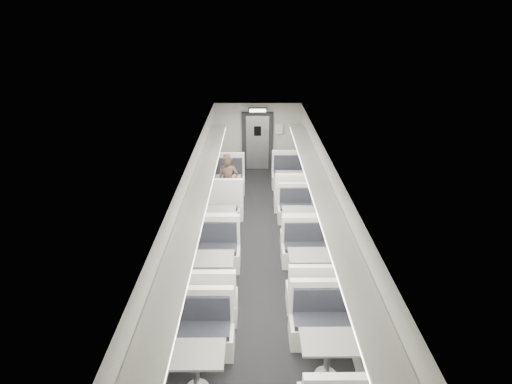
{
  "coord_description": "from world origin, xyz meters",
  "views": [
    {
      "loc": [
        -0.13,
        -7.73,
        5.27
      ],
      "look_at": [
        -0.08,
        1.49,
        1.09
      ],
      "focal_mm": 28.0,
      "sensor_mm": 36.0,
      "label": 1
    }
  ],
  "objects_px": {
    "vestibule_door": "(257,142)",
    "booth_right_b": "(298,222)",
    "booth_right_d": "(327,358)",
    "exit_sign": "(258,110)",
    "booth_left_b": "(220,222)",
    "booth_left_c": "(211,274)",
    "booth_left_a": "(225,191)",
    "passenger": "(228,183)",
    "booth_right_a": "(291,185)",
    "booth_left_d": "(196,371)",
    "booth_right_c": "(308,269)"
  },
  "relations": [
    {
      "from": "booth_right_c",
      "to": "exit_sign",
      "type": "distance_m",
      "value": 6.61
    },
    {
      "from": "booth_left_c",
      "to": "exit_sign",
      "type": "relative_size",
      "value": 3.62
    },
    {
      "from": "booth_left_b",
      "to": "booth_right_d",
      "type": "height_order",
      "value": "booth_right_d"
    },
    {
      "from": "booth_right_c",
      "to": "passenger",
      "type": "xyz_separation_m",
      "value": [
        -1.86,
        3.43,
        0.48
      ]
    },
    {
      "from": "booth_left_d",
      "to": "passenger",
      "type": "relative_size",
      "value": 1.27
    },
    {
      "from": "booth_left_b",
      "to": "booth_left_a",
      "type": "bearing_deg",
      "value": 90.0
    },
    {
      "from": "booth_right_d",
      "to": "vestibule_door",
      "type": "height_order",
      "value": "vestibule_door"
    },
    {
      "from": "booth_left_a",
      "to": "booth_left_d",
      "type": "relative_size",
      "value": 1.08
    },
    {
      "from": "booth_left_a",
      "to": "passenger",
      "type": "distance_m",
      "value": 0.63
    },
    {
      "from": "booth_right_c",
      "to": "vestibule_door",
      "type": "relative_size",
      "value": 0.98
    },
    {
      "from": "booth_left_d",
      "to": "vestibule_door",
      "type": "relative_size",
      "value": 1.02
    },
    {
      "from": "booth_right_d",
      "to": "booth_left_b",
      "type": "bearing_deg",
      "value": 114.17
    },
    {
      "from": "booth_left_a",
      "to": "booth_right_b",
      "type": "xyz_separation_m",
      "value": [
        2.0,
        -1.8,
        -0.06
      ]
    },
    {
      "from": "booth_left_c",
      "to": "booth_right_a",
      "type": "xyz_separation_m",
      "value": [
        2.0,
        4.53,
        -0.01
      ]
    },
    {
      "from": "booth_right_d",
      "to": "passenger",
      "type": "relative_size",
      "value": 1.25
    },
    {
      "from": "booth_right_d",
      "to": "exit_sign",
      "type": "relative_size",
      "value": 3.41
    },
    {
      "from": "booth_left_d",
      "to": "booth_right_a",
      "type": "xyz_separation_m",
      "value": [
        2.0,
        6.92,
        0.01
      ]
    },
    {
      "from": "booth_left_d",
      "to": "vestibule_door",
      "type": "bearing_deg",
      "value": 83.9
    },
    {
      "from": "booth_right_b",
      "to": "booth_right_a",
      "type": "bearing_deg",
      "value": 90.0
    },
    {
      "from": "booth_left_d",
      "to": "booth_right_d",
      "type": "bearing_deg",
      "value": 6.73
    },
    {
      "from": "booth_right_c",
      "to": "vestibule_door",
      "type": "bearing_deg",
      "value": 98.44
    },
    {
      "from": "booth_right_d",
      "to": "booth_left_c",
      "type": "bearing_deg",
      "value": 132.78
    },
    {
      "from": "vestibule_door",
      "to": "booth_right_b",
      "type": "bearing_deg",
      "value": -77.92
    },
    {
      "from": "booth_left_b",
      "to": "vestibule_door",
      "type": "height_order",
      "value": "vestibule_door"
    },
    {
      "from": "booth_left_c",
      "to": "vestibule_door",
      "type": "bearing_deg",
      "value": 81.82
    },
    {
      "from": "passenger",
      "to": "vestibule_door",
      "type": "relative_size",
      "value": 0.8
    },
    {
      "from": "booth_right_a",
      "to": "booth_right_d",
      "type": "bearing_deg",
      "value": -90.0
    },
    {
      "from": "booth_left_a",
      "to": "booth_right_a",
      "type": "bearing_deg",
      "value": 12.47
    },
    {
      "from": "passenger",
      "to": "exit_sign",
      "type": "distance_m",
      "value": 3.28
    },
    {
      "from": "booth_right_d",
      "to": "exit_sign",
      "type": "distance_m",
      "value": 8.89
    },
    {
      "from": "booth_left_a",
      "to": "exit_sign",
      "type": "bearing_deg",
      "value": 67.24
    },
    {
      "from": "booth_left_a",
      "to": "booth_right_c",
      "type": "height_order",
      "value": "booth_left_a"
    },
    {
      "from": "booth_right_d",
      "to": "vestibule_door",
      "type": "relative_size",
      "value": 1.01
    },
    {
      "from": "booth_left_a",
      "to": "booth_right_a",
      "type": "xyz_separation_m",
      "value": [
        2.0,
        0.44,
        -0.02
      ]
    },
    {
      "from": "booth_left_c",
      "to": "exit_sign",
      "type": "distance_m",
      "value": 6.81
    },
    {
      "from": "booth_left_a",
      "to": "booth_left_c",
      "type": "xyz_separation_m",
      "value": [
        0.0,
        -4.08,
        -0.01
      ]
    },
    {
      "from": "booth_right_c",
      "to": "passenger",
      "type": "height_order",
      "value": "passenger"
    },
    {
      "from": "booth_left_b",
      "to": "booth_left_c",
      "type": "distance_m",
      "value": 2.3
    },
    {
      "from": "passenger",
      "to": "booth_left_b",
      "type": "bearing_deg",
      "value": -87.7
    },
    {
      "from": "booth_right_b",
      "to": "booth_right_d",
      "type": "distance_m",
      "value": 4.44
    },
    {
      "from": "booth_right_d",
      "to": "booth_right_c",
      "type": "bearing_deg",
      "value": 90.0
    },
    {
      "from": "booth_left_b",
      "to": "booth_right_a",
      "type": "relative_size",
      "value": 0.9
    },
    {
      "from": "exit_sign",
      "to": "booth_left_d",
      "type": "bearing_deg",
      "value": -96.44
    },
    {
      "from": "exit_sign",
      "to": "booth_left_a",
      "type": "bearing_deg",
      "value": -112.76
    },
    {
      "from": "booth_left_c",
      "to": "booth_left_a",
      "type": "bearing_deg",
      "value": 90.0
    },
    {
      "from": "passenger",
      "to": "booth_left_c",
      "type": "bearing_deg",
      "value": -83.98
    },
    {
      "from": "booth_left_d",
      "to": "vestibule_door",
      "type": "distance_m",
      "value": 9.43
    },
    {
      "from": "booth_right_b",
      "to": "booth_right_d",
      "type": "xyz_separation_m",
      "value": [
        0.0,
        -4.44,
        0.03
      ]
    },
    {
      "from": "booth_left_c",
      "to": "booth_right_d",
      "type": "height_order",
      "value": "booth_left_c"
    },
    {
      "from": "booth_right_b",
      "to": "exit_sign",
      "type": "bearing_deg",
      "value": 103.44
    }
  ]
}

